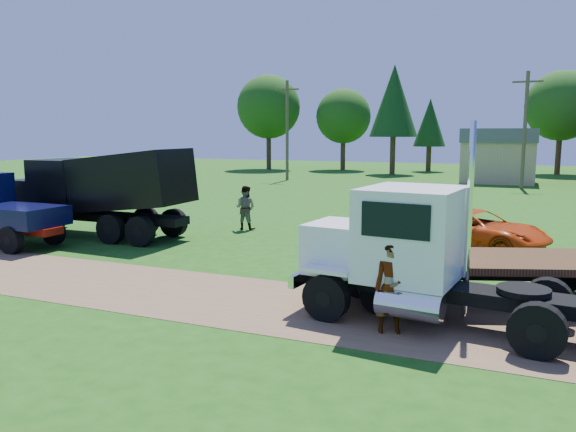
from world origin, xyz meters
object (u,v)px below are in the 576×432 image
at_px(white_semi_tractor, 414,254).
at_px(flatbed_trailer, 479,267).
at_px(black_dump_truck, 102,188).
at_px(orange_pickup, 475,230).
at_px(spectator_a, 391,288).

xyz_separation_m(white_semi_tractor, flatbed_trailer, (1.29, 2.05, -0.65)).
relative_size(black_dump_truck, orange_pickup, 1.61).
bearing_deg(orange_pickup, white_semi_tractor, -162.41).
xyz_separation_m(flatbed_trailer, spectator_a, (-1.58, -3.11, 0.09)).
height_order(white_semi_tractor, orange_pickup, white_semi_tractor).
relative_size(flatbed_trailer, spectator_a, 4.32).
distance_m(orange_pickup, spectator_a, 10.10).
bearing_deg(white_semi_tractor, spectator_a, -98.77).
bearing_deg(flatbed_trailer, orange_pickup, 75.60).
xyz_separation_m(black_dump_truck, spectator_a, (13.70, -6.67, -1.04)).
bearing_deg(orange_pickup, spectator_a, -163.61).
bearing_deg(spectator_a, orange_pickup, 62.83).
bearing_deg(flatbed_trailer, white_semi_tractor, -142.06).
bearing_deg(black_dump_truck, spectator_a, -26.66).
distance_m(white_semi_tractor, orange_pickup, 9.05).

